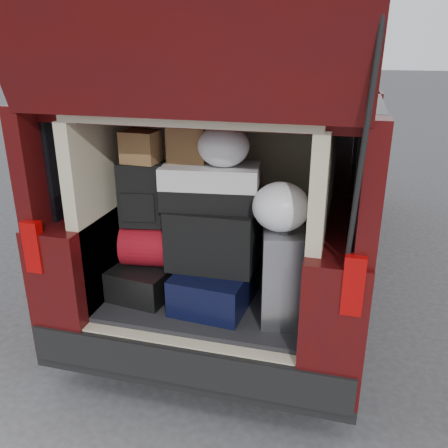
% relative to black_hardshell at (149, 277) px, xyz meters
% --- Properties ---
extents(ground, '(80.00, 80.00, 0.00)m').
position_rel_black_hardshell_xyz_m(ground, '(0.41, -0.16, -0.65)').
color(ground, '#353537').
rests_on(ground, ground).
extents(minivan, '(1.90, 5.35, 2.77)m').
position_rel_black_hardshell_xyz_m(minivan, '(0.41, 1.69, 0.26)').
color(minivan, black).
rests_on(minivan, ground).
extents(load_floor, '(1.24, 1.05, 0.55)m').
position_rel_black_hardshell_xyz_m(load_floor, '(0.41, 0.11, -0.37)').
color(load_floor, black).
rests_on(load_floor, ground).
extents(black_hardshell, '(0.42, 0.54, 0.20)m').
position_rel_black_hardshell_xyz_m(black_hardshell, '(0.00, 0.00, 0.00)').
color(black_hardshell, black).
rests_on(black_hardshell, load_floor).
extents(navy_hardshell, '(0.47, 0.56, 0.23)m').
position_rel_black_hardshell_xyz_m(navy_hardshell, '(0.46, -0.04, 0.02)').
color(navy_hardshell, black).
rests_on(navy_hardshell, load_floor).
extents(silver_roller, '(0.30, 0.41, 0.56)m').
position_rel_black_hardshell_xyz_m(silver_roller, '(0.88, -0.08, 0.18)').
color(silver_roller, silver).
rests_on(silver_roller, load_floor).
extents(red_duffel, '(0.46, 0.33, 0.28)m').
position_rel_black_hardshell_xyz_m(red_duffel, '(0.07, -0.00, 0.24)').
color(red_duffel, maroon).
rests_on(red_duffel, black_hardshell).
extents(black_soft_case, '(0.53, 0.33, 0.38)m').
position_rel_black_hardshell_xyz_m(black_soft_case, '(0.43, 0.00, 0.32)').
color(black_soft_case, black).
rests_on(black_soft_case, navy_hardshell).
extents(backpack, '(0.30, 0.21, 0.39)m').
position_rel_black_hardshell_xyz_m(backpack, '(0.00, -0.02, 0.57)').
color(backpack, black).
rests_on(backpack, red_duffel).
extents(twotone_duffel, '(0.60, 0.36, 0.26)m').
position_rel_black_hardshell_xyz_m(twotone_duffel, '(0.41, 0.04, 0.64)').
color(twotone_duffel, silver).
rests_on(twotone_duffel, black_soft_case).
extents(grocery_sack_lower, '(0.21, 0.18, 0.19)m').
position_rel_black_hardshell_xyz_m(grocery_sack_lower, '(0.01, -0.02, 0.86)').
color(grocery_sack_lower, brown).
rests_on(grocery_sack_lower, backpack).
extents(grocery_sack_upper, '(0.25, 0.21, 0.23)m').
position_rel_black_hardshell_xyz_m(grocery_sack_upper, '(0.26, 0.10, 0.88)').
color(grocery_sack_upper, brown).
rests_on(grocery_sack_upper, twotone_duffel).
extents(plastic_bag_center, '(0.34, 0.32, 0.24)m').
position_rel_black_hardshell_xyz_m(plastic_bag_center, '(0.50, 0.02, 0.88)').
color(plastic_bag_center, white).
rests_on(plastic_bag_center, twotone_duffel).
extents(plastic_bag_right, '(0.35, 0.33, 0.27)m').
position_rel_black_hardshell_xyz_m(plastic_bag_right, '(0.86, -0.11, 0.60)').
color(plastic_bag_right, white).
rests_on(plastic_bag_right, silver_roller).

